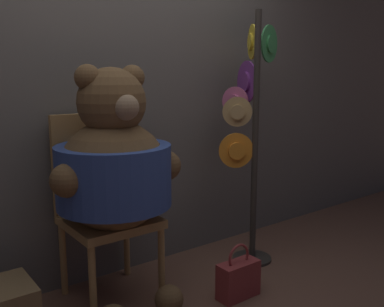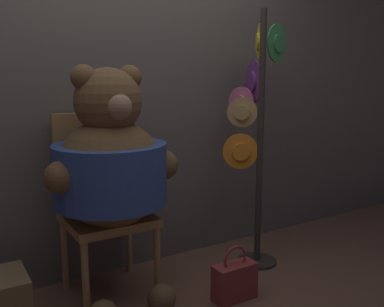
{
  "view_description": "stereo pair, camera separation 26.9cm",
  "coord_description": "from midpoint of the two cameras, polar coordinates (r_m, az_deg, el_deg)",
  "views": [
    {
      "loc": [
        -1.27,
        -2.01,
        1.33
      ],
      "look_at": [
        0.34,
        0.11,
        0.85
      ],
      "focal_mm": 40.0,
      "sensor_mm": 36.0,
      "label": 1
    },
    {
      "loc": [
        -1.04,
        -2.16,
        1.33
      ],
      "look_at": [
        0.34,
        0.11,
        0.85
      ],
      "focal_mm": 40.0,
      "sensor_mm": 36.0,
      "label": 2
    }
  ],
  "objects": [
    {
      "name": "chair",
      "position": [
        2.68,
        -14.7,
        -6.12
      ],
      "size": [
        0.5,
        0.49,
        1.11
      ],
      "color": "#B2844C",
      "rests_on": "ground_plane"
    },
    {
      "name": "handbag_on_ground",
      "position": [
        2.7,
        3.26,
        -16.35
      ],
      "size": [
        0.27,
        0.12,
        0.34
      ],
      "color": "maroon",
      "rests_on": "ground_plane"
    },
    {
      "name": "hat_display_rack",
      "position": [
        3.04,
        5.14,
        4.37
      ],
      "size": [
        0.53,
        0.43,
        1.77
      ],
      "color": "#332D28",
      "rests_on": "ground_plane"
    },
    {
      "name": "teddy_bear",
      "position": [
        2.47,
        -13.41,
        -1.95
      ],
      "size": [
        0.78,
        0.69,
        1.39
      ],
      "color": "brown",
      "rests_on": "ground_plane"
    },
    {
      "name": "wall_back",
      "position": [
        2.88,
        -13.63,
        7.04
      ],
      "size": [
        8.0,
        0.1,
        2.36
      ],
      "color": "#66605B",
      "rests_on": "ground_plane"
    },
    {
      "name": "ground_plane",
      "position": [
        2.73,
        -7.58,
        -18.96
      ],
      "size": [
        14.0,
        14.0,
        0.0
      ],
      "primitive_type": "plane",
      "color": "brown"
    }
  ]
}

